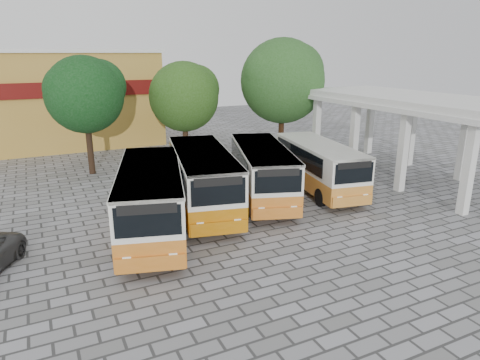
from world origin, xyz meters
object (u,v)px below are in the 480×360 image
bus_far_right (319,164)px  bus_centre_right (262,169)px  bus_far_left (151,197)px  bus_centre_left (203,176)px

bus_far_right → bus_centre_right: bearing=-172.1°
bus_far_left → bus_centre_left: bus_centre_left is taller
bus_far_left → bus_far_right: size_ratio=1.11×
bus_centre_left → bus_far_right: bus_centre_left is taller
bus_centre_left → bus_centre_right: size_ratio=1.03×
bus_centre_right → bus_far_right: bus_centre_right is taller
bus_centre_left → bus_centre_right: bearing=15.4°
bus_centre_left → bus_far_right: (7.41, 0.05, -0.17)m
bus_centre_right → bus_far_left: bearing=-144.0°
bus_centre_left → bus_far_right: 7.42m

